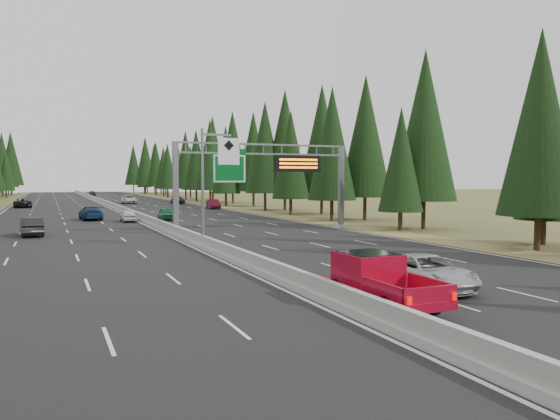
{
  "coord_description": "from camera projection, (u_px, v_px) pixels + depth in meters",
  "views": [
    {
      "loc": [
        -9.49,
        -10.5,
        4.66
      ],
      "look_at": [
        3.49,
        20.0,
        2.82
      ],
      "focal_mm": 35.0,
      "sensor_mm": 36.0,
      "label": 1
    }
  ],
  "objects": [
    {
      "name": "ground",
      "position": [
        465.0,
        366.0,
        13.61
      ],
      "size": [
        400.0,
        400.0,
        0.0
      ],
      "primitive_type": "plane",
      "color": "brown",
      "rests_on": "ground"
    },
    {
      "name": "road",
      "position": [
        113.0,
        209.0,
        87.11
      ],
      "size": [
        32.0,
        260.0,
        0.08
      ],
      "primitive_type": "cube",
      "color": "black",
      "rests_on": "ground"
    },
    {
      "name": "shoulder_right",
      "position": [
        220.0,
        207.0,
        94.07
      ],
      "size": [
        3.6,
        260.0,
        0.06
      ],
      "primitive_type": "cube",
      "color": "olive",
      "rests_on": "ground"
    },
    {
      "name": "median_barrier",
      "position": [
        113.0,
        206.0,
        87.09
      ],
      "size": [
        0.7,
        260.0,
        0.85
      ],
      "color": "gray",
      "rests_on": "road"
    },
    {
      "name": "sign_gantry",
      "position": [
        271.0,
        173.0,
        48.85
      ],
      "size": [
        16.75,
        0.98,
        7.8
      ],
      "color": "slate",
      "rests_on": "road"
    },
    {
      "name": "hov_sign_pole",
      "position": [
        211.0,
        179.0,
        36.52
      ],
      "size": [
        2.8,
        0.5,
        8.0
      ],
      "color": "slate",
      "rests_on": "road"
    },
    {
      "name": "tree_row_right",
      "position": [
        245.0,
        153.0,
        94.58
      ],
      "size": [
        12.06,
        245.38,
        18.53
      ],
      "color": "black",
      "rests_on": "ground"
    },
    {
      "name": "silver_minivan",
      "position": [
        426.0,
        272.0,
        22.9
      ],
      "size": [
        2.62,
        5.25,
        1.43
      ],
      "primitive_type": "imported",
      "rotation": [
        0.0,
        0.0,
        -0.05
      ],
      "color": "#B5B6BA",
      "rests_on": "road"
    },
    {
      "name": "red_pickup",
      "position": [
        374.0,
        276.0,
        20.07
      ],
      "size": [
        2.04,
        5.71,
        1.86
      ],
      "color": "black",
      "rests_on": "road"
    },
    {
      "name": "car_ahead_green",
      "position": [
        166.0,
        214.0,
        61.83
      ],
      "size": [
        2.04,
        4.4,
        1.46
      ],
      "primitive_type": "imported",
      "rotation": [
        0.0,
        0.0,
        -0.08
      ],
      "color": "#145A2F",
      "rests_on": "road"
    },
    {
      "name": "car_ahead_dkred",
      "position": [
        213.0,
        204.0,
        86.21
      ],
      "size": [
        1.96,
        4.64,
        1.49
      ],
      "primitive_type": "imported",
      "rotation": [
        0.0,
        0.0,
        -0.08
      ],
      "color": "maroon",
      "rests_on": "road"
    },
    {
      "name": "car_ahead_dkgrey",
      "position": [
        178.0,
        200.0,
        104.49
      ],
      "size": [
        2.03,
        4.94,
        1.43
      ],
      "primitive_type": "imported",
      "rotation": [
        0.0,
        0.0,
        0.01
      ],
      "color": "black",
      "rests_on": "road"
    },
    {
      "name": "car_ahead_white",
      "position": [
        129.0,
        199.0,
        104.59
      ],
      "size": [
        3.18,
        6.11,
        1.64
      ],
      "primitive_type": "imported",
      "rotation": [
        0.0,
        0.0,
        -0.08
      ],
      "color": "silver",
      "rests_on": "road"
    },
    {
      "name": "car_ahead_far",
      "position": [
        92.0,
        194.0,
        148.7
      ],
      "size": [
        1.95,
        4.8,
        1.63
      ],
      "primitive_type": "imported",
      "rotation": [
        0.0,
        0.0,
        -0.01
      ],
      "color": "black",
      "rests_on": "road"
    },
    {
      "name": "car_onc_near",
      "position": [
        32.0,
        227.0,
        44.52
      ],
      "size": [
        1.98,
        4.73,
        1.52
      ],
      "primitive_type": "imported",
      "rotation": [
        0.0,
        0.0,
        3.22
      ],
      "color": "black",
      "rests_on": "road"
    },
    {
      "name": "car_onc_blue",
      "position": [
        91.0,
        213.0,
        62.31
      ],
      "size": [
        2.54,
        5.66,
        1.61
      ],
      "primitive_type": "imported",
      "rotation": [
        0.0,
        0.0,
        3.19
      ],
      "color": "#162C4E",
      "rests_on": "road"
    },
    {
      "name": "car_onc_white",
      "position": [
        128.0,
        216.0,
        59.56
      ],
      "size": [
        1.69,
        3.97,
        1.34
      ],
      "primitive_type": "imported",
      "rotation": [
        0.0,
        0.0,
        3.11
      ],
      "color": "silver",
      "rests_on": "road"
    },
    {
      "name": "car_onc_far",
      "position": [
        22.0,
        203.0,
        89.94
      ],
      "size": [
        3.1,
        5.94,
        1.6
      ],
      "primitive_type": "imported",
      "rotation": [
        0.0,
        0.0,
        3.22
      ],
      "color": "black",
      "rests_on": "road"
    }
  ]
}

